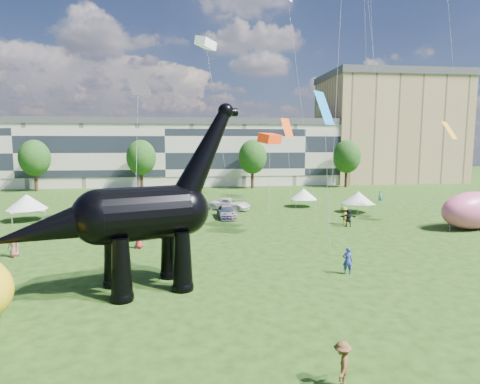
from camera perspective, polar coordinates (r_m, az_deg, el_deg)
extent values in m
plane|color=#16330C|center=(21.84, 1.62, -15.81)|extent=(220.00, 220.00, 0.00)
cube|color=beige|center=(82.09, -10.33, 5.25)|extent=(78.00, 11.00, 12.00)
cube|color=tan|center=(95.18, 20.28, 8.18)|extent=(28.00, 18.00, 22.00)
cylinder|color=#382314|center=(78.06, -27.01, 1.26)|extent=(0.56, 0.56, 3.20)
ellipsoid|color=#14380F|center=(77.78, -27.21, 4.72)|extent=(5.20, 5.20, 6.24)
cylinder|color=#382314|center=(73.78, -13.78, 1.54)|extent=(0.56, 0.56, 3.20)
ellipsoid|color=#14380F|center=(73.49, -13.89, 5.20)|extent=(5.20, 5.20, 6.24)
cylinder|color=#382314|center=(74.04, 1.77, 1.76)|extent=(0.56, 0.56, 3.20)
ellipsoid|color=#14380F|center=(73.75, 1.79, 5.41)|extent=(5.20, 5.20, 6.24)
cylinder|color=#382314|center=(78.74, 14.85, 1.85)|extent=(0.56, 0.56, 3.20)
ellipsoid|color=#14380F|center=(78.47, 14.95, 5.28)|extent=(5.20, 5.20, 6.24)
cone|color=black|center=(22.71, -16.52, -10.59)|extent=(1.52, 1.52, 3.43)
sphere|color=black|center=(23.20, -16.39, -14.15)|extent=(1.26, 1.26, 1.26)
cone|color=black|center=(25.08, -17.61, -8.94)|extent=(1.52, 1.52, 3.43)
sphere|color=black|center=(25.53, -17.48, -12.20)|extent=(1.26, 1.26, 1.26)
cone|color=black|center=(23.52, -8.17, -9.74)|extent=(1.52, 1.52, 3.43)
sphere|color=black|center=(24.00, -8.10, -13.19)|extent=(1.26, 1.26, 1.26)
cone|color=black|center=(25.83, -10.01, -8.24)|extent=(1.52, 1.52, 3.43)
sphere|color=black|center=(26.26, -9.94, -11.42)|extent=(1.26, 1.26, 1.26)
cylinder|color=black|center=(23.58, -13.50, -2.97)|extent=(5.58, 4.57, 3.09)
sphere|color=black|center=(23.14, -19.29, -3.36)|extent=(3.09, 3.09, 3.09)
sphere|color=black|center=(24.24, -7.98, -2.57)|extent=(2.97, 2.97, 2.97)
cone|color=black|center=(24.40, -5.00, 5.36)|extent=(4.63, 3.11, 6.05)
sphere|color=black|center=(25.02, -2.05, 11.44)|extent=(0.96, 0.96, 0.96)
cylinder|color=black|center=(25.16, -1.33, 11.28)|extent=(0.93, 0.75, 0.50)
cone|color=black|center=(23.03, -25.09, -4.66)|extent=(6.50, 4.36, 3.36)
imported|color=#B0AFB4|center=(42.52, -19.32, -3.68)|extent=(3.02, 5.24, 1.68)
imported|color=gray|center=(45.72, -14.04, -2.82)|extent=(4.80, 1.79, 1.57)
imported|color=white|center=(50.47, -1.44, -1.73)|extent=(5.88, 4.79, 1.49)
imported|color=#595960|center=(45.18, -1.91, -2.87)|extent=(2.12, 4.73, 1.35)
cube|color=silver|center=(53.52, 9.02, -1.03)|extent=(2.87, 2.87, 0.11)
cone|color=silver|center=(53.43, 9.04, -0.26)|extent=(3.64, 3.64, 1.37)
cylinder|color=#999999|center=(52.09, 7.95, -1.79)|extent=(0.05, 0.05, 1.00)
cylinder|color=#999999|center=(52.67, 10.68, -1.75)|extent=(0.05, 0.05, 1.00)
cylinder|color=#999999|center=(54.56, 7.40, -1.38)|extent=(0.05, 0.05, 1.00)
cylinder|color=#999999|center=(55.12, 10.01, -1.34)|extent=(0.05, 0.05, 1.00)
cube|color=silver|center=(50.75, 16.42, -1.61)|extent=(3.78, 3.78, 0.12)
cone|color=silver|center=(50.64, 16.46, -0.74)|extent=(4.79, 4.79, 1.46)
cylinder|color=#999999|center=(48.93, 16.39, -2.55)|extent=(0.06, 0.06, 1.07)
cylinder|color=#999999|center=(50.87, 18.57, -2.28)|extent=(0.06, 0.06, 1.07)
cylinder|color=#999999|center=(50.86, 14.24, -2.12)|extent=(0.06, 0.06, 1.07)
cylinder|color=#999999|center=(52.73, 16.41, -1.87)|extent=(0.06, 0.06, 1.07)
cube|color=silver|center=(49.30, -28.00, -2.24)|extent=(4.37, 4.37, 0.13)
cone|color=silver|center=(49.18, -28.06, -1.22)|extent=(5.53, 5.53, 1.65)
cylinder|color=#999999|center=(47.83, -29.69, -3.34)|extent=(0.07, 0.07, 1.21)
cylinder|color=#999999|center=(47.98, -26.02, -3.09)|extent=(0.07, 0.07, 1.21)
cylinder|color=#999999|center=(50.86, -29.80, -2.77)|extent=(0.07, 0.07, 1.21)
cylinder|color=#999999|center=(51.01, -26.34, -2.54)|extent=(0.07, 0.07, 1.21)
ellipsoid|color=#DF5784|center=(45.56, 30.17, -2.26)|extent=(8.11, 5.55, 3.69)
imported|color=black|center=(42.00, 15.17, -3.55)|extent=(1.75, 0.77, 1.83)
imported|color=teal|center=(59.82, 19.32, -0.63)|extent=(0.67, 0.48, 1.72)
imported|color=brown|center=(15.52, 14.34, -22.71)|extent=(1.00, 1.24, 1.68)
imported|color=#458C38|center=(38.77, -18.25, -4.54)|extent=(0.94, 1.06, 1.83)
imported|color=#5D3373|center=(49.91, -5.70, -1.78)|extent=(1.03, 0.81, 1.64)
imported|color=#A4292F|center=(33.42, -14.20, -6.35)|extent=(0.88, 0.62, 1.70)
imported|color=#9A584D|center=(34.37, -29.50, -6.56)|extent=(1.05, 0.85, 1.86)
imported|color=navy|center=(27.22, 15.05, -9.40)|extent=(0.70, 0.52, 1.76)
imported|color=olive|center=(42.96, 14.60, -3.29)|extent=(1.35, 1.06, 1.84)
plane|color=orange|center=(47.32, 27.65, 7.78)|extent=(2.46, 2.32, 1.81)
cube|color=white|center=(53.92, -4.89, 20.32)|extent=(2.99, 3.70, 1.32)
plane|color=#127BC7|center=(36.78, 11.89, 11.64)|extent=(2.94, 3.18, 2.96)
plane|color=black|center=(40.50, -14.25, 14.86)|extent=(3.19, 2.87, 2.57)
plane|color=#F24610|center=(60.36, 6.73, 9.06)|extent=(2.79, 2.70, 2.77)
cube|color=#FF360D|center=(53.28, 4.28, 7.61)|extent=(3.80, 4.08, 1.48)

